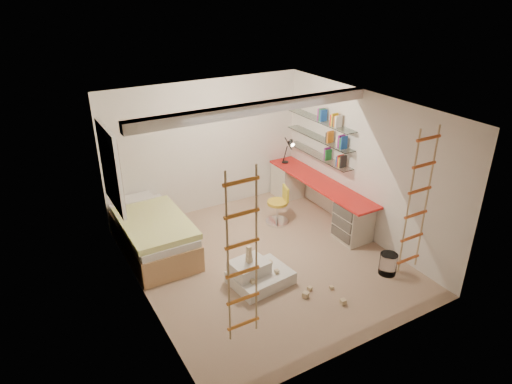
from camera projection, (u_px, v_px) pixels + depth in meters
floor at (265, 261)px, 7.58m from camera, size 4.50×4.50×0.00m
ceiling_beam at (256, 108)px, 6.74m from camera, size 4.00×0.18×0.16m
window_frame at (110, 168)px, 7.21m from camera, size 0.06×1.15×1.35m
window_blind at (113, 167)px, 7.22m from camera, size 0.02×1.00×1.20m
rope_ladder_left at (242, 258)px, 4.96m from camera, size 0.41×0.04×2.13m
rope_ladder_right at (418, 203)px, 6.17m from camera, size 0.41×0.04×2.13m
waste_bin at (388, 264)px, 7.20m from camera, size 0.28×0.28×0.35m
desk at (318, 197)px, 8.86m from camera, size 0.56×2.80×0.75m
shelves at (319, 138)px, 8.67m from camera, size 0.25×1.80×0.71m
bed at (153, 234)px, 7.74m from camera, size 1.02×2.00×0.69m
task_lamp at (290, 147)px, 9.27m from camera, size 0.14×0.36×0.57m
swivel_chair at (278, 210)px, 8.65m from camera, size 0.54×0.54×0.75m
play_platform at (257, 275)px, 6.98m from camera, size 0.95×0.78×0.39m
toy_blocks at (283, 274)px, 6.82m from camera, size 1.15×1.21×0.66m
books at (320, 131)px, 8.61m from camera, size 0.14×0.58×0.92m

